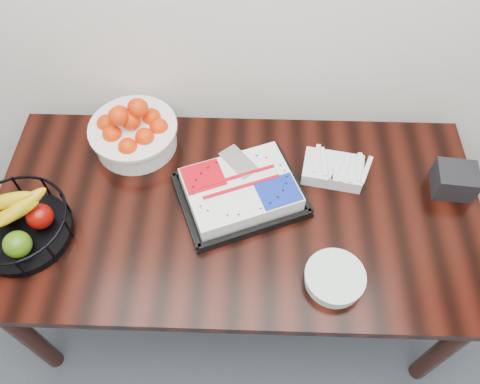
{
  "coord_description": "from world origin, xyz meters",
  "views": [
    {
      "loc": [
        0.04,
        1.08,
        2.2
      ],
      "look_at": [
        0.01,
        2.02,
        0.83
      ],
      "focal_mm": 35.0,
      "sensor_mm": 36.0,
      "label": 1
    }
  ],
  "objects_px": {
    "plate_stack": "(334,278)",
    "tangerine_bowl": "(133,128)",
    "table": "(237,220)",
    "napkin_box": "(454,180)",
    "fruit_basket": "(18,224)",
    "cake_tray": "(240,191)"
  },
  "relations": [
    {
      "from": "cake_tray",
      "to": "fruit_basket",
      "type": "xyz_separation_m",
      "value": [
        -0.75,
        -0.18,
        0.04
      ]
    },
    {
      "from": "fruit_basket",
      "to": "napkin_box",
      "type": "relative_size",
      "value": 2.43
    },
    {
      "from": "fruit_basket",
      "to": "napkin_box",
      "type": "bearing_deg",
      "value": 9.25
    },
    {
      "from": "table",
      "to": "napkin_box",
      "type": "distance_m",
      "value": 0.82
    },
    {
      "from": "tangerine_bowl",
      "to": "cake_tray",
      "type": "bearing_deg",
      "value": -30.07
    },
    {
      "from": "cake_tray",
      "to": "plate_stack",
      "type": "distance_m",
      "value": 0.46
    },
    {
      "from": "plate_stack",
      "to": "fruit_basket",
      "type": "bearing_deg",
      "value": 172.43
    },
    {
      "from": "fruit_basket",
      "to": "napkin_box",
      "type": "distance_m",
      "value": 1.56
    },
    {
      "from": "table",
      "to": "tangerine_bowl",
      "type": "height_order",
      "value": "tangerine_bowl"
    },
    {
      "from": "table",
      "to": "napkin_box",
      "type": "relative_size",
      "value": 12.37
    },
    {
      "from": "fruit_basket",
      "to": "plate_stack",
      "type": "height_order",
      "value": "fruit_basket"
    },
    {
      "from": "table",
      "to": "plate_stack",
      "type": "xyz_separation_m",
      "value": [
        0.33,
        -0.28,
        0.11
      ]
    },
    {
      "from": "table",
      "to": "plate_stack",
      "type": "height_order",
      "value": "plate_stack"
    },
    {
      "from": "cake_tray",
      "to": "napkin_box",
      "type": "height_order",
      "value": "napkin_box"
    },
    {
      "from": "table",
      "to": "napkin_box",
      "type": "bearing_deg",
      "value": 8.2
    },
    {
      "from": "tangerine_bowl",
      "to": "table",
      "type": "bearing_deg",
      "value": -35.44
    },
    {
      "from": "cake_tray",
      "to": "fruit_basket",
      "type": "relative_size",
      "value": 1.52
    },
    {
      "from": "table",
      "to": "fruit_basket",
      "type": "distance_m",
      "value": 0.77
    },
    {
      "from": "napkin_box",
      "to": "plate_stack",
      "type": "bearing_deg",
      "value": -140.09
    },
    {
      "from": "fruit_basket",
      "to": "plate_stack",
      "type": "bearing_deg",
      "value": -7.57
    },
    {
      "from": "fruit_basket",
      "to": "napkin_box",
      "type": "height_order",
      "value": "fruit_basket"
    },
    {
      "from": "plate_stack",
      "to": "tangerine_bowl",
      "type": "bearing_deg",
      "value": 142.42
    }
  ]
}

